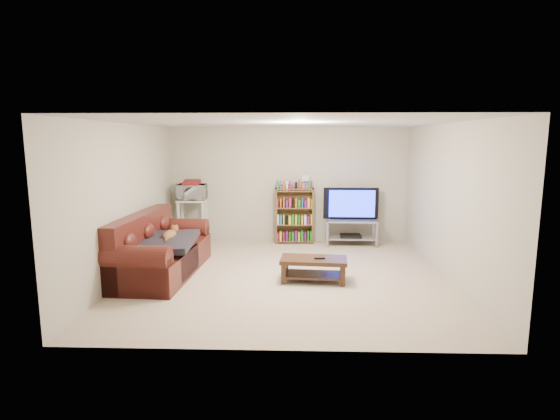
{
  "coord_description": "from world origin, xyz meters",
  "views": [
    {
      "loc": [
        0.13,
        -6.71,
        2.15
      ],
      "look_at": [
        -0.1,
        0.4,
        1.0
      ],
      "focal_mm": 28.0,
      "sensor_mm": 36.0,
      "label": 1
    }
  ],
  "objects_px": {
    "coffee_table": "(314,265)",
    "tv_stand": "(351,228)",
    "sofa": "(158,253)",
    "bookshelf": "(294,215)"
  },
  "relations": [
    {
      "from": "tv_stand",
      "to": "bookshelf",
      "type": "bearing_deg",
      "value": 173.72
    },
    {
      "from": "sofa",
      "to": "coffee_table",
      "type": "xyz_separation_m",
      "value": [
        2.5,
        -0.3,
        -0.09
      ]
    },
    {
      "from": "sofa",
      "to": "tv_stand",
      "type": "bearing_deg",
      "value": 34.82
    },
    {
      "from": "coffee_table",
      "to": "bookshelf",
      "type": "relative_size",
      "value": 0.9
    },
    {
      "from": "sofa",
      "to": "bookshelf",
      "type": "bearing_deg",
      "value": 48.35
    },
    {
      "from": "coffee_table",
      "to": "bookshelf",
      "type": "xyz_separation_m",
      "value": [
        -0.3,
        2.52,
        0.35
      ]
    },
    {
      "from": "coffee_table",
      "to": "tv_stand",
      "type": "height_order",
      "value": "tv_stand"
    },
    {
      "from": "sofa",
      "to": "tv_stand",
      "type": "distance_m",
      "value": 3.96
    },
    {
      "from": "coffee_table",
      "to": "tv_stand",
      "type": "bearing_deg",
      "value": 74.67
    },
    {
      "from": "bookshelf",
      "to": "coffee_table",
      "type": "bearing_deg",
      "value": -85.38
    }
  ]
}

